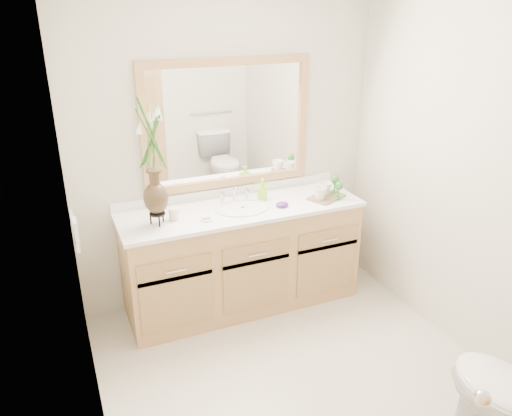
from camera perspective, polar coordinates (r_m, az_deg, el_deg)
name	(u,v)px	position (r m, az deg, el deg)	size (l,w,h in m)	color
floor	(302,383)	(3.39, 5.25, -19.29)	(2.60, 2.60, 0.00)	beige
wall_back	(228,150)	(3.86, -3.27, 6.63)	(2.40, 0.02, 2.40)	beige
wall_front	(502,353)	(1.87, 26.34, -14.60)	(2.40, 0.02, 2.40)	beige
wall_left	(80,250)	(2.44, -19.46, -4.58)	(0.02, 2.60, 2.40)	beige
wall_right	(476,182)	(3.46, 23.80, 2.79)	(0.02, 2.60, 2.40)	beige
vanity	(242,258)	(3.92, -1.57, -5.76)	(1.80, 0.55, 0.80)	tan
counter	(242,209)	(3.74, -1.64, -0.15)	(1.84, 0.57, 0.03)	white
sink	(243,215)	(3.74, -1.53, -0.80)	(0.38, 0.34, 0.23)	white
mirror	(228,124)	(3.79, -3.23, 9.52)	(1.32, 0.04, 0.97)	white
switch_plate	(76,229)	(3.23, -19.92, -2.23)	(0.02, 0.12, 0.12)	white
toilet	(512,405)	(3.01, 27.24, -19.42)	(0.42, 0.75, 0.74)	white
flower_vase	(152,146)	(3.33, -11.84, 6.92)	(0.20, 0.20, 0.82)	black
tumbler	(174,214)	(3.55, -9.38, -0.70)	(0.07, 0.07, 0.09)	white
soap_dish	(206,219)	(3.53, -5.68, -1.24)	(0.09, 0.09, 0.03)	white
soap_bottle	(262,190)	(3.86, 0.72, 2.04)	(0.07, 0.07, 0.15)	#9CE736
purple_dish	(282,204)	(3.75, 3.00, 0.41)	(0.10, 0.08, 0.04)	#472369
tray	(326,197)	(3.95, 8.02, 1.23)	(0.28, 0.19, 0.01)	brown
mug_left	(320,193)	(3.86, 7.32, 1.74)	(0.11, 0.10, 0.11)	white
mug_right	(325,188)	(3.96, 7.85, 2.24)	(0.11, 0.10, 0.11)	white
goblet_front	(339,187)	(3.90, 9.46, 2.41)	(0.06, 0.06, 0.14)	#28782A
goblet_back	(335,181)	(4.02, 9.02, 3.12)	(0.06, 0.06, 0.14)	#28782A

